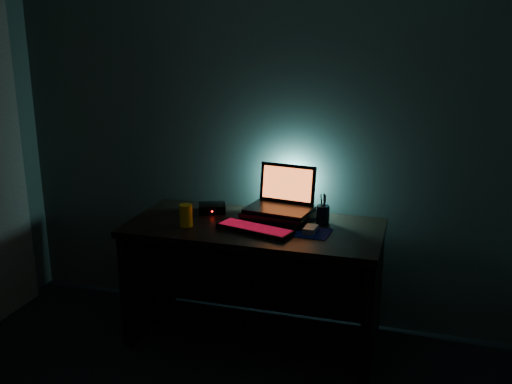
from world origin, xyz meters
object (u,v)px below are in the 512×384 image
at_px(laptop, 282,199).
at_px(mouse, 311,229).
at_px(keyboard, 255,229).
at_px(router, 212,208).
at_px(pen_cup, 323,215).
at_px(juice_glass, 186,215).

xyz_separation_m(laptop, mouse, (0.22, -0.22, -0.10)).
xyz_separation_m(keyboard, router, (-0.36, 0.26, 0.01)).
height_order(laptop, router, laptop).
distance_m(pen_cup, router, 0.71).
bearing_deg(juice_glass, router, 79.68).
bearing_deg(router, juice_glass, -121.99).
xyz_separation_m(keyboard, mouse, (0.31, 0.07, 0.01)).
bearing_deg(keyboard, laptop, 88.61).
relative_size(pen_cup, juice_glass, 0.85).
bearing_deg(router, laptop, -18.50).
relative_size(laptop, keyboard, 0.88).
bearing_deg(mouse, juice_glass, -169.31).
xyz_separation_m(laptop, pen_cup, (0.26, -0.04, -0.06)).
bearing_deg(juice_glass, keyboard, 3.41).
height_order(keyboard, pen_cup, pen_cup).
height_order(laptop, keyboard, laptop).
bearing_deg(laptop, pen_cup, -0.59).
height_order(keyboard, mouse, mouse).
height_order(pen_cup, router, pen_cup).
relative_size(keyboard, mouse, 4.26).
height_order(juice_glass, router, juice_glass).
relative_size(mouse, router, 0.54).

